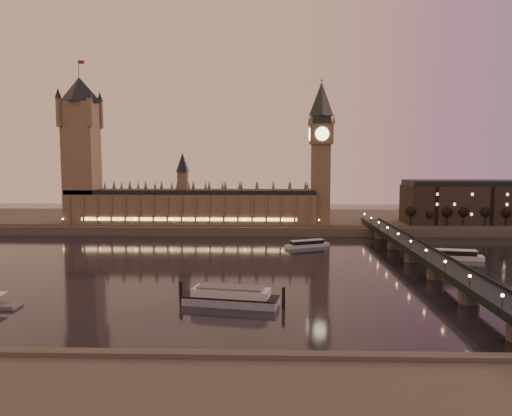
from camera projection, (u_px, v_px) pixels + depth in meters
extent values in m
plane|color=black|center=(234.00, 268.00, 244.82)|extent=(700.00, 700.00, 0.00)
cube|color=#423D35|center=(285.00, 221.00, 407.75)|extent=(560.00, 130.00, 6.00)
cube|color=brown|center=(191.00, 209.00, 364.72)|extent=(180.00, 26.00, 22.00)
cube|color=black|center=(191.00, 192.00, 363.49)|extent=(180.00, 22.00, 3.20)
cube|color=#FFCC7F|center=(188.00, 219.00, 351.88)|extent=(153.00, 0.25, 2.20)
cube|color=brown|center=(82.00, 164.00, 363.90)|extent=(22.00, 22.00, 88.00)
cone|color=black|center=(79.00, 90.00, 358.71)|extent=(31.68, 31.68, 18.00)
cylinder|color=black|center=(79.00, 69.00, 357.23)|extent=(0.44, 0.44, 12.00)
cube|color=maroon|center=(81.00, 62.00, 356.73)|extent=(4.00, 0.15, 2.50)
cube|color=brown|center=(320.00, 185.00, 360.12)|extent=(13.00, 13.00, 58.00)
cube|color=brown|center=(321.00, 134.00, 356.59)|extent=(16.00, 16.00, 14.00)
cylinder|color=#FFEAA5|center=(322.00, 134.00, 348.45)|extent=(9.60, 0.35, 9.60)
cylinder|color=#FFEAA5|center=(310.00, 134.00, 356.84)|extent=(0.35, 9.60, 9.60)
cube|color=black|center=(321.00, 120.00, 355.61)|extent=(13.00, 13.00, 6.00)
cone|color=black|center=(321.00, 99.00, 354.14)|extent=(17.68, 17.68, 24.00)
sphere|color=gold|center=(322.00, 80.00, 352.87)|extent=(2.00, 2.00, 2.00)
cube|color=black|center=(423.00, 253.00, 241.26)|extent=(13.00, 260.00, 2.00)
cube|color=black|center=(410.00, 250.00, 241.30)|extent=(0.60, 260.00, 1.00)
cube|color=black|center=(436.00, 250.00, 240.92)|extent=(0.60, 260.00, 1.00)
cube|color=black|center=(481.00, 205.00, 364.00)|extent=(110.00, 36.00, 28.00)
cube|color=black|center=(482.00, 183.00, 362.43)|extent=(108.00, 34.00, 4.00)
cylinder|color=black|center=(408.00, 220.00, 348.75)|extent=(0.70, 0.70, 9.14)
sphere|color=black|center=(409.00, 214.00, 348.28)|extent=(6.09, 6.09, 6.09)
cylinder|color=black|center=(427.00, 220.00, 348.36)|extent=(0.70, 0.70, 9.14)
sphere|color=black|center=(428.00, 214.00, 347.89)|extent=(6.09, 6.09, 6.09)
cylinder|color=black|center=(446.00, 221.00, 347.96)|extent=(0.70, 0.70, 9.14)
sphere|color=black|center=(447.00, 214.00, 347.49)|extent=(6.09, 6.09, 6.09)
cylinder|color=black|center=(465.00, 221.00, 347.56)|extent=(0.70, 0.70, 9.14)
sphere|color=black|center=(466.00, 214.00, 347.09)|extent=(6.09, 6.09, 6.09)
cylinder|color=black|center=(485.00, 221.00, 347.16)|extent=(0.70, 0.70, 9.14)
sphere|color=black|center=(485.00, 214.00, 346.69)|extent=(6.09, 6.09, 6.09)
cylinder|color=black|center=(504.00, 221.00, 346.76)|extent=(0.70, 0.70, 9.14)
sphere|color=black|center=(504.00, 214.00, 346.30)|extent=(6.09, 6.09, 6.09)
cube|color=silver|center=(307.00, 246.00, 302.74)|extent=(27.93, 17.12, 2.05)
cube|color=black|center=(307.00, 242.00, 302.54)|extent=(20.87, 13.11, 2.05)
cube|color=silver|center=(307.00, 240.00, 302.42)|extent=(21.48, 13.56, 0.37)
cube|color=silver|center=(455.00, 257.00, 265.89)|extent=(29.60, 12.16, 2.44)
cube|color=black|center=(455.00, 253.00, 265.65)|extent=(22.01, 9.57, 2.44)
cube|color=silver|center=(455.00, 250.00, 265.51)|extent=(22.63, 9.95, 0.44)
cube|color=#828FA5|center=(231.00, 301.00, 182.91)|extent=(35.99, 15.85, 2.83)
cube|color=black|center=(231.00, 297.00, 182.75)|extent=(35.99, 15.85, 0.54)
cube|color=silver|center=(231.00, 292.00, 182.58)|extent=(29.38, 13.61, 2.83)
cube|color=#595B5E|center=(231.00, 287.00, 182.40)|extent=(24.90, 11.76, 0.76)
cylinder|color=black|center=(181.00, 291.00, 187.74)|extent=(1.20, 1.20, 7.40)
cylinder|color=black|center=(284.00, 297.00, 179.62)|extent=(1.20, 1.20, 7.40)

